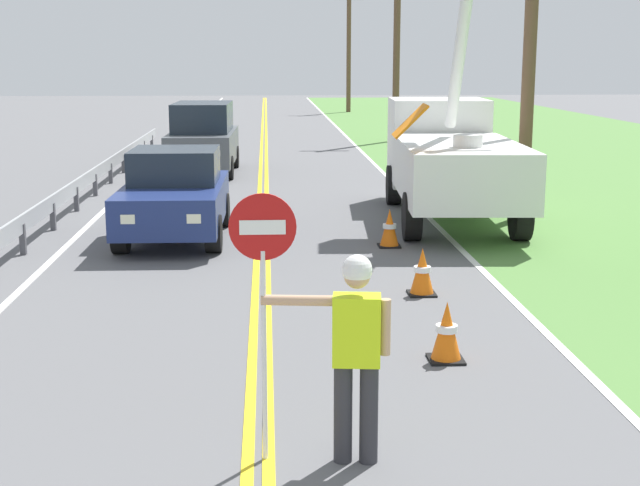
# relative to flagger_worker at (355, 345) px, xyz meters

# --- Properties ---
(centerline_yellow_left) EXTENTS (0.11, 110.00, 0.01)m
(centerline_yellow_left) POSITION_rel_flagger_worker_xyz_m (-0.92, 15.44, -1.04)
(centerline_yellow_left) COLOR yellow
(centerline_yellow_left) RESTS_ON ground
(centerline_yellow_right) EXTENTS (0.11, 110.00, 0.01)m
(centerline_yellow_right) POSITION_rel_flagger_worker_xyz_m (-0.74, 15.44, -1.04)
(centerline_yellow_right) COLOR yellow
(centerline_yellow_right) RESTS_ON ground
(edge_line_right) EXTENTS (0.12, 110.00, 0.01)m
(edge_line_right) POSITION_rel_flagger_worker_xyz_m (2.77, 15.44, -1.04)
(edge_line_right) COLOR silver
(edge_line_right) RESTS_ON ground
(edge_line_left) EXTENTS (0.12, 110.00, 0.01)m
(edge_line_left) POSITION_rel_flagger_worker_xyz_m (-4.43, 15.44, -1.04)
(edge_line_left) COLOR silver
(edge_line_left) RESTS_ON ground
(flagger_worker) EXTENTS (1.08, 0.28, 1.83)m
(flagger_worker) POSITION_rel_flagger_worker_xyz_m (0.00, 0.00, 0.00)
(flagger_worker) COLOR #2D2D33
(flagger_worker) RESTS_ON ground
(stop_sign_paddle) EXTENTS (0.56, 0.04, 2.33)m
(stop_sign_paddle) POSITION_rel_flagger_worker_xyz_m (-0.76, 0.09, 0.66)
(stop_sign_paddle) COLOR silver
(stop_sign_paddle) RESTS_ON ground
(utility_bucket_truck) EXTENTS (3.01, 6.92, 5.89)m
(utility_bucket_truck) POSITION_rel_flagger_worker_xyz_m (3.19, 11.89, 0.38)
(utility_bucket_truck) COLOR white
(utility_bucket_truck) RESTS_ON ground
(oncoming_sedan_nearest) EXTENTS (1.96, 4.13, 1.70)m
(oncoming_sedan_nearest) POSITION_rel_flagger_worker_xyz_m (-2.48, 9.90, -0.21)
(oncoming_sedan_nearest) COLOR navy
(oncoming_sedan_nearest) RESTS_ON ground
(oncoming_suv_second) EXTENTS (2.01, 4.65, 2.10)m
(oncoming_suv_second) POSITION_rel_flagger_worker_xyz_m (-2.60, 19.75, 0.01)
(oncoming_suv_second) COLOR #4C5156
(oncoming_suv_second) RESTS_ON ground
(utility_pole_near) EXTENTS (1.80, 0.28, 7.83)m
(utility_pole_near) POSITION_rel_flagger_worker_xyz_m (4.79, 11.69, 3.05)
(utility_pole_near) COLOR brown
(utility_pole_near) RESTS_ON ground
(utility_pole_mid) EXTENTS (1.80, 0.28, 8.00)m
(utility_pole_mid) POSITION_rel_flagger_worker_xyz_m (4.61, 29.93, 3.13)
(utility_pole_mid) COLOR brown
(utility_pole_mid) RESTS_ON ground
(utility_pole_far) EXTENTS (1.80, 0.28, 7.57)m
(utility_pole_far) POSITION_rel_flagger_worker_xyz_m (4.49, 50.05, 2.92)
(utility_pole_far) COLOR brown
(utility_pole_far) RESTS_ON ground
(traffic_cone_lead) EXTENTS (0.40, 0.40, 0.70)m
(traffic_cone_lead) POSITION_rel_flagger_worker_xyz_m (1.30, 2.55, -0.71)
(traffic_cone_lead) COLOR orange
(traffic_cone_lead) RESTS_ON ground
(traffic_cone_mid) EXTENTS (0.40, 0.40, 0.70)m
(traffic_cone_mid) POSITION_rel_flagger_worker_xyz_m (1.53, 5.46, -0.71)
(traffic_cone_mid) COLOR orange
(traffic_cone_mid) RESTS_ON ground
(traffic_cone_tail) EXTENTS (0.40, 0.40, 0.70)m
(traffic_cone_tail) POSITION_rel_flagger_worker_xyz_m (1.51, 8.87, -0.71)
(traffic_cone_tail) COLOR orange
(traffic_cone_tail) RESTS_ON ground
(guardrail_left_shoulder) EXTENTS (0.10, 32.00, 0.71)m
(guardrail_left_shoulder) POSITION_rel_flagger_worker_xyz_m (-5.03, 12.00, -0.53)
(guardrail_left_shoulder) COLOR #9EA0A3
(guardrail_left_shoulder) RESTS_ON ground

